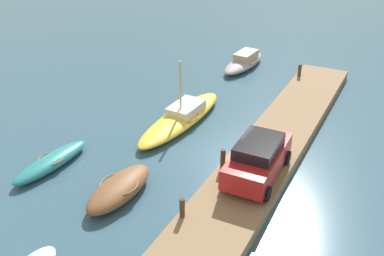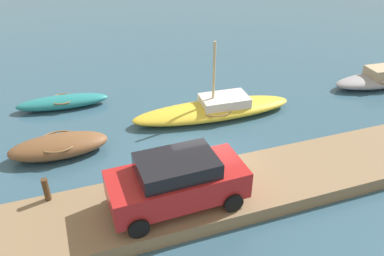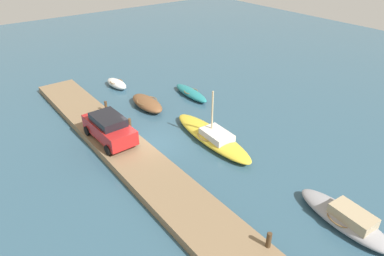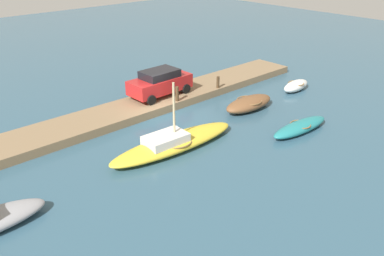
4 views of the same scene
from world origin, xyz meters
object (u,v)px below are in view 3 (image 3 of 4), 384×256
at_px(mooring_post_west, 106,106).
at_px(mooring_post_east, 269,240).
at_px(motorboat_grey, 346,218).
at_px(mooring_post_mid_west, 130,125).
at_px(rowboat_teal, 191,93).
at_px(dinghy_white, 117,84).
at_px(mooring_post_mid_east, 269,240).
at_px(rowboat_brown, 147,103).
at_px(parked_car, 109,127).
at_px(sailboat_yellow, 212,136).

relative_size(mooring_post_west, mooring_post_east, 1.04).
bearing_deg(motorboat_grey, mooring_post_mid_west, -158.20).
bearing_deg(motorboat_grey, rowboat_teal, 173.43).
relative_size(dinghy_white, mooring_post_east, 3.55).
bearing_deg(mooring_post_mid_west, mooring_post_mid_east, 0.00).
bearing_deg(rowboat_teal, mooring_post_mid_west, -64.83).
distance_m(rowboat_teal, mooring_post_east, 17.09).
distance_m(rowboat_brown, mooring_post_west, 3.34).
bearing_deg(parked_car, rowboat_brown, 124.03).
bearing_deg(motorboat_grey, sailboat_yellow, -174.90).
relative_size(sailboat_yellow, mooring_post_mid_west, 8.05).
bearing_deg(mooring_post_mid_east, rowboat_teal, 154.29).
relative_size(rowboat_teal, mooring_post_east, 5.57).
xyz_separation_m(mooring_post_mid_west, parked_car, (0.17, -1.55, 0.43)).
xyz_separation_m(mooring_post_mid_west, mooring_post_mid_east, (12.44, 0.00, -0.10)).
xyz_separation_m(rowboat_teal, mooring_post_west, (-0.81, -7.40, 0.61)).
height_order(sailboat_yellow, mooring_post_mid_west, sailboat_yellow).
height_order(dinghy_white, parked_car, parked_car).
distance_m(rowboat_teal, mooring_post_mid_west, 7.99).
xyz_separation_m(mooring_post_mid_west, mooring_post_east, (12.46, 0.00, -0.08)).
relative_size(rowboat_brown, mooring_post_east, 4.89).
xyz_separation_m(sailboat_yellow, rowboat_teal, (-6.69, 3.25, -0.08)).
relative_size(mooring_post_mid_east, parked_car, 0.18).
bearing_deg(parked_car, mooring_post_west, 156.80).
distance_m(sailboat_yellow, rowboat_brown, 7.10).
bearing_deg(sailboat_yellow, motorboat_grey, 4.00).
bearing_deg(sailboat_yellow, parked_car, -119.36).
bearing_deg(mooring_post_mid_west, motorboat_grey, 17.83).
height_order(dinghy_white, rowboat_brown, rowboat_brown).
height_order(motorboat_grey, mooring_post_mid_west, mooring_post_mid_west).
relative_size(mooring_post_west, mooring_post_mid_west, 0.86).
height_order(sailboat_yellow, parked_car, sailboat_yellow).
bearing_deg(rowboat_teal, sailboat_yellow, -22.36).
relative_size(sailboat_yellow, mooring_post_west, 9.41).
distance_m(motorboat_grey, parked_car, 14.61).
bearing_deg(rowboat_teal, mooring_post_mid_east, -22.16).
height_order(mooring_post_west, mooring_post_mid_west, mooring_post_mid_west).
bearing_deg(rowboat_teal, mooring_post_west, -92.71).
distance_m(sailboat_yellow, mooring_post_mid_east, 9.63).
relative_size(motorboat_grey, rowboat_brown, 1.35).
distance_m(motorboat_grey, mooring_post_west, 17.80).
bearing_deg(rowboat_brown, dinghy_white, -178.54).
distance_m(sailboat_yellow, mooring_post_west, 8.59).
bearing_deg(mooring_post_mid_east, mooring_post_east, 0.00).
height_order(sailboat_yellow, rowboat_brown, sailboat_yellow).
distance_m(sailboat_yellow, parked_car, 6.81).
xyz_separation_m(rowboat_teal, mooring_post_mid_east, (15.37, -7.40, 0.58)).
relative_size(motorboat_grey, mooring_post_mid_east, 6.84).
bearing_deg(dinghy_white, sailboat_yellow, -0.34).
xyz_separation_m(dinghy_white, rowboat_brown, (5.26, 0.06, 0.05)).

